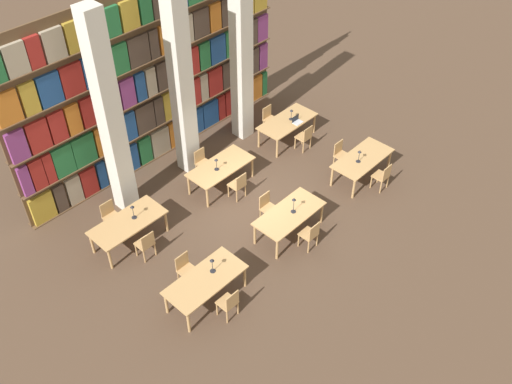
# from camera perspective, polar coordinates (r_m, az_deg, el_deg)

# --- Properties ---
(ground_plane) EXTENTS (40.00, 40.00, 0.00)m
(ground_plane) POSITION_cam_1_polar(r_m,az_deg,el_deg) (16.44, -0.35, -1.52)
(ground_plane) COLOR #4C3828
(bookshelf_bank) EXTENTS (9.61, 0.35, 5.50)m
(bookshelf_bank) POSITION_cam_1_polar(r_m,az_deg,el_deg) (17.25, -9.95, 11.04)
(bookshelf_bank) COLOR brown
(bookshelf_bank) RESTS_ON ground_plane
(pillar_left) EXTENTS (0.51, 0.51, 6.00)m
(pillar_left) POSITION_cam_1_polar(r_m,az_deg,el_deg) (15.12, -14.40, 7.16)
(pillar_left) COLOR beige
(pillar_left) RESTS_ON ground_plane
(pillar_center) EXTENTS (0.51, 0.51, 6.00)m
(pillar_center) POSITION_cam_1_polar(r_m,az_deg,el_deg) (16.25, -7.51, 10.80)
(pillar_center) COLOR beige
(pillar_center) RESTS_ON ground_plane
(pillar_right) EXTENTS (0.51, 0.51, 6.00)m
(pillar_right) POSITION_cam_1_polar(r_m,az_deg,el_deg) (17.64, -1.48, 13.81)
(pillar_right) COLOR beige
(pillar_right) RESTS_ON ground_plane
(reading_table_0) EXTENTS (2.02, 0.95, 0.74)m
(reading_table_0) POSITION_cam_1_polar(r_m,az_deg,el_deg) (13.77, -5.07, -8.87)
(reading_table_0) COLOR tan
(reading_table_0) RESTS_ON ground_plane
(chair_0) EXTENTS (0.42, 0.40, 0.90)m
(chair_0) POSITION_cam_1_polar(r_m,az_deg,el_deg) (13.56, -2.72, -11.01)
(chair_0) COLOR tan
(chair_0) RESTS_ON ground_plane
(chair_1) EXTENTS (0.42, 0.40, 0.90)m
(chair_1) POSITION_cam_1_polar(r_m,az_deg,el_deg) (14.30, -7.04, -7.61)
(chair_1) COLOR tan
(chair_1) RESTS_ON ground_plane
(desk_lamp_0) EXTENTS (0.14, 0.14, 0.44)m
(desk_lamp_0) POSITION_cam_1_polar(r_m,az_deg,el_deg) (13.62, -4.41, -7.09)
(desk_lamp_0) COLOR #232328
(desk_lamp_0) RESTS_ON reading_table_0
(reading_table_1) EXTENTS (2.02, 0.95, 0.74)m
(reading_table_1) POSITION_cam_1_polar(r_m,az_deg,el_deg) (15.27, 3.35, -2.31)
(reading_table_1) COLOR tan
(reading_table_1) RESTS_ON ground_plane
(chair_2) EXTENTS (0.42, 0.40, 0.90)m
(chair_2) POSITION_cam_1_polar(r_m,az_deg,el_deg) (15.06, 5.45, -4.22)
(chair_2) COLOR tan
(chair_2) RESTS_ON ground_plane
(chair_3) EXTENTS (0.42, 0.40, 0.90)m
(chair_3) POSITION_cam_1_polar(r_m,az_deg,el_deg) (15.73, 1.17, -1.51)
(chair_3) COLOR tan
(chair_3) RESTS_ON ground_plane
(desk_lamp_1) EXTENTS (0.14, 0.14, 0.50)m
(desk_lamp_1) POSITION_cam_1_polar(r_m,az_deg,el_deg) (15.03, 3.80, -1.07)
(desk_lamp_1) COLOR #232328
(desk_lamp_1) RESTS_ON reading_table_1
(reading_table_2) EXTENTS (2.02, 0.95, 0.74)m
(reading_table_2) POSITION_cam_1_polar(r_m,az_deg,el_deg) (17.32, 10.60, 3.19)
(reading_table_2) COLOR tan
(reading_table_2) RESTS_ON ground_plane
(chair_4) EXTENTS (0.42, 0.40, 0.90)m
(chair_4) POSITION_cam_1_polar(r_m,az_deg,el_deg) (17.13, 12.53, 1.58)
(chair_4) COLOR tan
(chair_4) RESTS_ON ground_plane
(chair_5) EXTENTS (0.42, 0.40, 0.90)m
(chair_5) POSITION_cam_1_polar(r_m,az_deg,el_deg) (17.72, 8.49, 3.78)
(chair_5) COLOR tan
(chair_5) RESTS_ON ground_plane
(desk_lamp_2) EXTENTS (0.14, 0.14, 0.42)m
(desk_lamp_2) POSITION_cam_1_polar(r_m,az_deg,el_deg) (16.93, 10.29, 3.75)
(desk_lamp_2) COLOR #232328
(desk_lamp_2) RESTS_ON reading_table_2
(reading_table_3) EXTENTS (2.02, 0.95, 0.74)m
(reading_table_3) POSITION_cam_1_polar(r_m,az_deg,el_deg) (15.38, -12.68, -3.12)
(reading_table_3) COLOR tan
(reading_table_3) RESTS_ON ground_plane
(chair_6) EXTENTS (0.42, 0.40, 0.90)m
(chair_6) POSITION_cam_1_polar(r_m,az_deg,el_deg) (15.03, -10.96, -5.10)
(chair_6) COLOR tan
(chair_6) RESTS_ON ground_plane
(chair_7) EXTENTS (0.42, 0.40, 0.90)m
(chair_7) POSITION_cam_1_polar(r_m,az_deg,el_deg) (15.98, -14.33, -2.30)
(chair_7) COLOR tan
(chair_7) RESTS_ON ground_plane
(desk_lamp_3) EXTENTS (0.14, 0.14, 0.44)m
(desk_lamp_3) POSITION_cam_1_polar(r_m,az_deg,el_deg) (15.20, -12.23, -1.72)
(desk_lamp_3) COLOR #232328
(desk_lamp_3) RESTS_ON reading_table_3
(reading_table_4) EXTENTS (2.02, 0.95, 0.74)m
(reading_table_4) POSITION_cam_1_polar(r_m,az_deg,el_deg) (16.76, -3.56, 2.42)
(reading_table_4) COLOR tan
(reading_table_4) RESTS_ON ground_plane
(chair_8) EXTENTS (0.42, 0.40, 0.90)m
(chair_8) POSITION_cam_1_polar(r_m,az_deg,el_deg) (16.43, -1.78, 0.74)
(chair_8) COLOR tan
(chair_8) RESTS_ON ground_plane
(chair_9) EXTENTS (0.42, 0.40, 0.90)m
(chair_9) POSITION_cam_1_polar(r_m,az_deg,el_deg) (17.30, -5.37, 3.00)
(chair_9) COLOR tan
(chair_9) RESTS_ON ground_plane
(desk_lamp_4) EXTENTS (0.14, 0.14, 0.41)m
(desk_lamp_4) POSITION_cam_1_polar(r_m,az_deg,el_deg) (16.42, -3.99, 3.00)
(desk_lamp_4) COLOR #232328
(desk_lamp_4) RESTS_ON reading_table_4
(reading_table_5) EXTENTS (2.02, 0.95, 0.74)m
(reading_table_5) POSITION_cam_1_polar(r_m,az_deg,el_deg) (18.60, 3.15, 6.94)
(reading_table_5) COLOR tan
(reading_table_5) RESTS_ON ground_plane
(chair_10) EXTENTS (0.42, 0.40, 0.90)m
(chair_10) POSITION_cam_1_polar(r_m,az_deg,el_deg) (18.30, 4.90, 5.52)
(chair_10) COLOR tan
(chair_10) RESTS_ON ground_plane
(chair_11) EXTENTS (0.42, 0.40, 0.90)m
(chair_11) POSITION_cam_1_polar(r_m,az_deg,el_deg) (19.09, 1.36, 7.39)
(chair_11) COLOR tan
(chair_11) RESTS_ON ground_plane
(desk_lamp_5) EXTENTS (0.14, 0.14, 0.39)m
(desk_lamp_5) POSITION_cam_1_polar(r_m,az_deg,el_deg) (18.48, 3.56, 7.92)
(desk_lamp_5) COLOR #232328
(desk_lamp_5) RESTS_ON reading_table_5
(laptop) EXTENTS (0.32, 0.22, 0.21)m
(laptop) POSITION_cam_1_polar(r_m,az_deg,el_deg) (18.48, 4.13, 7.08)
(laptop) COLOR silver
(laptop) RESTS_ON reading_table_5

